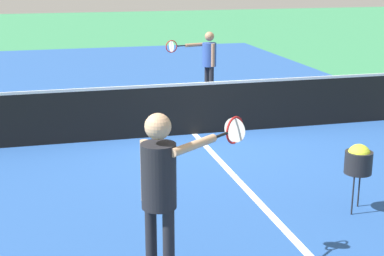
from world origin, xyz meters
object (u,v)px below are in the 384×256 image
object	(u,v)px
ball_hopper	(359,160)
tennis_ball_near_net	(236,140)
net	(194,108)
player_far	(208,58)
player_near	(161,183)

from	to	relation	value
ball_hopper	tennis_ball_near_net	distance (m)	3.31
net	ball_hopper	distance (m)	4.00
net	ball_hopper	xyz separation A→B (m)	(1.08, -3.85, 0.18)
player_far	ball_hopper	world-z (taller)	player_far
player_near	player_far	world-z (taller)	player_near
net	ball_hopper	world-z (taller)	net
ball_hopper	tennis_ball_near_net	size ratio (longest dim) A/B	13.25
ball_hopper	player_far	bearing A→B (deg)	90.27
net	ball_hopper	size ratio (longest dim) A/B	11.16
net	player_far	xyz separation A→B (m)	(1.05, 2.75, 0.47)
ball_hopper	net	bearing A→B (deg)	105.67
player_far	net	bearing A→B (deg)	-110.88
player_near	tennis_ball_near_net	distance (m)	5.08
player_far	tennis_ball_near_net	distance (m)	3.54
player_near	tennis_ball_near_net	world-z (taller)	player_near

